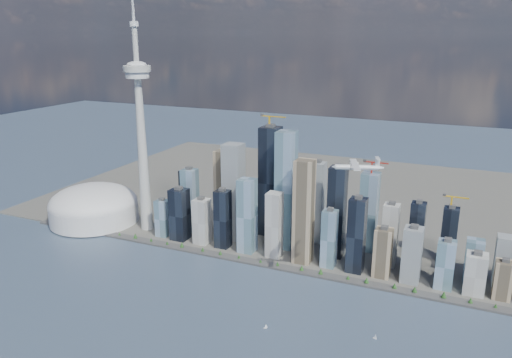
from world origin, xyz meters
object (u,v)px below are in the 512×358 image
at_px(dome_stadium, 94,206).
at_px(sailboat_east, 375,337).
at_px(needle_tower, 141,126).
at_px(airplane, 357,167).
at_px(sailboat_west, 266,327).

distance_m(dome_stadium, sailboat_east, 720.85).
distance_m(needle_tower, airplane, 521.65).
xyz_separation_m(dome_stadium, airplane, (637.41, -147.15, 198.83)).
bearing_deg(dome_stadium, sailboat_east, -16.61).
bearing_deg(needle_tower, sailboat_west, -32.84).
height_order(dome_stadium, sailboat_west, dome_stadium).
height_order(needle_tower, sailboat_west, needle_tower).
distance_m(dome_stadium, airplane, 683.73).
xyz_separation_m(needle_tower, sailboat_west, (394.34, -254.54, -233.24)).
relative_size(dome_stadium, airplane, 2.71).
bearing_deg(sailboat_west, needle_tower, 126.36).
distance_m(dome_stadium, sailboat_west, 588.80).
bearing_deg(dome_stadium, sailboat_west, -24.59).
distance_m(airplane, sailboat_east, 248.36).
relative_size(dome_stadium, sailboat_east, 23.72).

